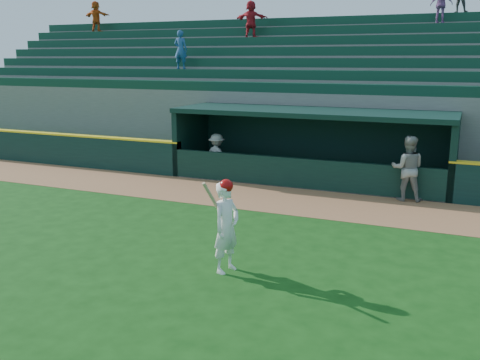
# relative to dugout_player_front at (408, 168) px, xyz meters

# --- Properties ---
(ground) EXTENTS (120.00, 120.00, 0.00)m
(ground) POSITION_rel_dugout_player_front_xyz_m (-3.38, -6.31, -0.97)
(ground) COLOR #124010
(ground) RESTS_ON ground
(warning_track) EXTENTS (40.00, 3.00, 0.01)m
(warning_track) POSITION_rel_dugout_player_front_xyz_m (-3.38, -1.41, -0.97)
(warning_track) COLOR #94603B
(warning_track) RESTS_ON ground
(field_wall_left) EXTENTS (15.50, 0.30, 1.20)m
(field_wall_left) POSITION_rel_dugout_player_front_xyz_m (-15.63, 0.24, -0.37)
(field_wall_left) COLOR black
(field_wall_left) RESTS_ON ground
(wall_stripe_left) EXTENTS (15.50, 0.32, 0.06)m
(wall_stripe_left) POSITION_rel_dugout_player_front_xyz_m (-15.63, 0.24, 0.26)
(wall_stripe_left) COLOR yellow
(wall_stripe_left) RESTS_ON field_wall_left
(dugout_player_front) EXTENTS (1.03, 0.85, 1.95)m
(dugout_player_front) POSITION_rel_dugout_player_front_xyz_m (0.00, 0.00, 0.00)
(dugout_player_front) COLOR gray
(dugout_player_front) RESTS_ON ground
(dugout_player_inside) EXTENTS (1.12, 0.79, 1.56)m
(dugout_player_inside) POSITION_rel_dugout_player_front_xyz_m (-6.58, 0.63, -0.19)
(dugout_player_inside) COLOR #9B9C97
(dugout_player_inside) RESTS_ON ground
(dugout) EXTENTS (9.40, 2.80, 2.46)m
(dugout) POSITION_rel_dugout_player_front_xyz_m (-3.38, 1.70, 0.38)
(dugout) COLOR slate
(dugout) RESTS_ON ground
(stands) EXTENTS (34.50, 6.25, 7.51)m
(stands) POSITION_rel_dugout_player_front_xyz_m (-3.37, 6.27, 1.42)
(stands) COLOR slate
(stands) RESTS_ON ground
(batter_at_plate) EXTENTS (0.60, 0.84, 1.90)m
(batter_at_plate) POSITION_rel_dugout_player_front_xyz_m (-2.64, -7.10, -0.03)
(batter_at_plate) COLOR white
(batter_at_plate) RESTS_ON ground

